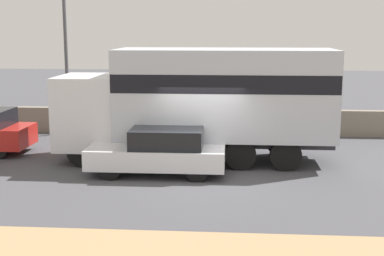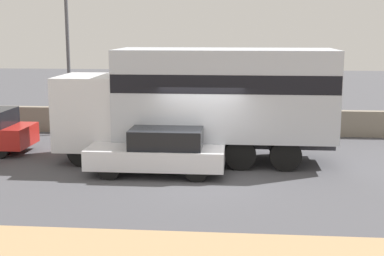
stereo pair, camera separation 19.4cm
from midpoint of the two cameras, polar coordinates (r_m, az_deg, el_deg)
ground_plane at (r=15.36m, az=0.48°, el=-5.23°), size 80.00×80.00×0.00m
stone_wall_backdrop at (r=21.42m, az=1.61°, el=0.70°), size 60.00×0.35×1.02m
street_lamp at (r=21.74m, az=-13.59°, el=9.16°), size 0.56×0.28×6.43m
box_truck at (r=16.82m, az=0.93°, el=3.34°), size 8.64×2.54×3.56m
car_hatchback at (r=15.60m, az=-3.77°, el=-2.40°), size 3.96×1.81×1.37m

